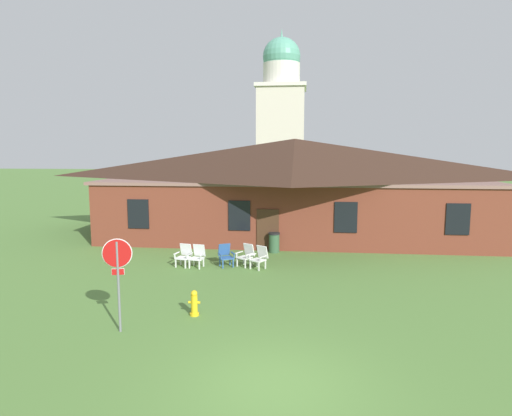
{
  "coord_description": "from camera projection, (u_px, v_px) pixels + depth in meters",
  "views": [
    {
      "loc": [
        0.55,
        -8.78,
        5.01
      ],
      "look_at": [
        -1.27,
        7.9,
        2.77
      ],
      "focal_mm": 30.75,
      "sensor_mm": 36.0,
      "label": 1
    }
  ],
  "objects": [
    {
      "name": "lawn_chair_middle",
      "position": [
        246.0,
        254.0,
        18.99
      ],
      "size": [
        0.84,
        0.87,
        0.96
      ],
      "color": "silver",
      "rests_on": "ground"
    },
    {
      "name": "lawn_chair_right_end",
      "position": [
        260.0,
        257.0,
        18.57
      ],
      "size": [
        0.84,
        0.87,
        0.96
      ],
      "color": "silver",
      "rests_on": "ground"
    },
    {
      "name": "fire_hydrant",
      "position": [
        194.0,
        304.0,
        13.29
      ],
      "size": [
        0.36,
        0.28,
        0.79
      ],
      "color": "gold",
      "rests_on": "ground"
    },
    {
      "name": "lawn_chair_by_porch",
      "position": [
        184.0,
        255.0,
        18.95
      ],
      "size": [
        0.72,
        0.77,
        0.96
      ],
      "color": "white",
      "rests_on": "ground"
    },
    {
      "name": "lawn_chair_left_end",
      "position": [
        225.0,
        255.0,
        18.95
      ],
      "size": [
        0.82,
        0.85,
        0.96
      ],
      "color": "#2D5693",
      "rests_on": "ground"
    },
    {
      "name": "ground_plane",
      "position": [
        275.0,
        386.0,
        9.37
      ],
      "size": [
        200.0,
        200.0,
        0.0
      ],
      "primitive_type": "plane",
      "color": "#517A38"
    },
    {
      "name": "stop_sign",
      "position": [
        118.0,
        266.0,
        11.92
      ],
      "size": [
        0.79,
        0.23,
        2.63
      ],
      "color": "slate",
      "rests_on": "ground"
    },
    {
      "name": "lawn_chair_near_door",
      "position": [
        198.0,
        255.0,
        18.82
      ],
      "size": [
        0.71,
        0.75,
        0.96
      ],
      "color": "white",
      "rests_on": "ground"
    },
    {
      "name": "trash_bin",
      "position": [
        274.0,
        242.0,
        21.48
      ],
      "size": [
        0.56,
        0.56,
        0.98
      ],
      "color": "#335638",
      "rests_on": "ground"
    },
    {
      "name": "dome_tower",
      "position": [
        281.0,
        122.0,
        45.95
      ],
      "size": [
        5.18,
        5.18,
        17.34
      ],
      "color": "beige",
      "rests_on": "ground"
    },
    {
      "name": "brick_building",
      "position": [
        294.0,
        185.0,
        26.3
      ],
      "size": [
        21.68,
        10.4,
        5.66
      ],
      "color": "brown",
      "rests_on": "ground"
    }
  ]
}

